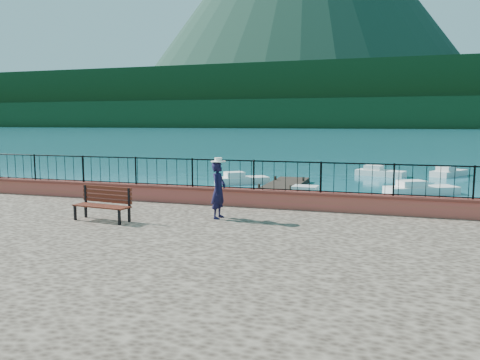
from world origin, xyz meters
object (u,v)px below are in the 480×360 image
Objects in this scene: boat_3 at (242,177)px; boat_1 at (315,194)px; person at (219,190)px; boat_4 at (381,171)px; boat_0 at (136,195)px; park_bench at (103,211)px; boat_5 at (449,171)px; boat_2 at (421,187)px.

boat_1 is at bearing -79.37° from boat_3.
boat_4 is at bearing -7.39° from person.
boat_4 is at bearing 66.13° from boat_0.
person reaches higher than boat_3.
park_bench is 9.82m from boat_0.
boat_1 is (1.26, 10.77, -1.63)m from person.
boat_3 is (-1.33, 17.66, -1.09)m from park_bench.
park_bench is at bearing -107.03° from boat_1.
boat_5 is (9.10, 24.96, -1.63)m from person.
person is 0.50× the size of boat_5.
boat_0 is at bearing -142.12° from boat_3.
boat_5 is (16.22, 17.42, 0.00)m from boat_0.
boat_1 and boat_5 have the same top height.
park_bench is at bearing -88.43° from boat_4.
boat_0 is at bearing -107.54° from boat_4.
person reaches higher than boat_2.
boat_4 is at bearing 139.13° from boat_5.
person is at bearing -167.47° from boat_5.
park_bench is at bearing -172.21° from boat_5.
boat_4 is at bearing 5.23° from boat_3.
boat_0 is 8.99m from boat_1.
boat_3 is (-4.35, 16.33, -1.63)m from person.
boat_2 is 8.80m from boat_4.
boat_2 is (13.67, 7.48, 0.00)m from boat_0.
boat_5 is (4.86, 1.45, 0.00)m from boat_4.
boat_3 is 0.98× the size of boat_4.
boat_3 is at bearing 101.08° from park_bench.
person is 26.62m from boat_5.
person is 0.47× the size of boat_1.
boat_0 is 0.90× the size of boat_2.
boat_2 is 1.20× the size of boat_5.
boat_1 and boat_3 have the same top height.
person is at bearing -82.34° from boat_4.
boat_5 is at bearing -17.21° from person.
person is (3.03, 1.33, 0.54)m from park_bench.
boat_4 is (4.24, 23.51, -1.63)m from person.
person is 0.41× the size of boat_2.
boat_0 and boat_2 have the same top height.
boat_1 is 0.88× the size of boat_2.
boat_5 is at bearing 34.45° from boat_4.
park_bench is 3.35m from person.
boat_2 is at bearing -56.89° from boat_4.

